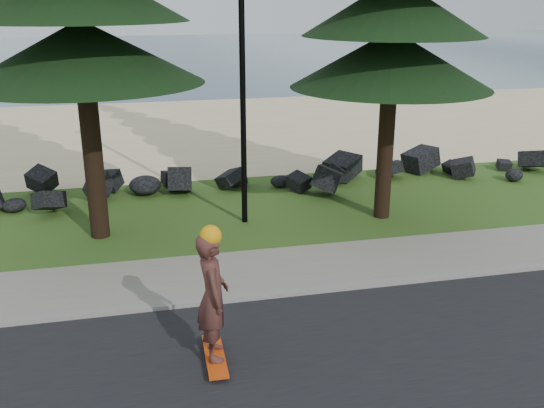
% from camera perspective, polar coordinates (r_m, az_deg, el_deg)
% --- Properties ---
extents(ground, '(160.00, 160.00, 0.00)m').
position_cam_1_polar(ground, '(12.38, 0.07, -6.76)').
color(ground, '#3C581B').
rests_on(ground, ground).
extents(kerb, '(160.00, 0.20, 0.10)m').
position_cam_1_polar(kerb, '(11.57, 1.06, -8.43)').
color(kerb, gray).
rests_on(kerb, ground).
extents(sidewalk, '(160.00, 2.00, 0.08)m').
position_cam_1_polar(sidewalk, '(12.54, -0.13, -6.21)').
color(sidewalk, gray).
rests_on(sidewalk, ground).
extents(beach_sand, '(160.00, 15.00, 0.01)m').
position_cam_1_polar(beach_sand, '(26.05, -7.02, 6.98)').
color(beach_sand, beige).
rests_on(beach_sand, ground).
extents(ocean, '(160.00, 58.00, 0.01)m').
position_cam_1_polar(ocean, '(62.15, -10.65, 13.77)').
color(ocean, '#355165').
rests_on(ocean, ground).
extents(seawall_boulders, '(60.00, 2.40, 1.10)m').
position_cam_1_polar(seawall_boulders, '(17.50, -3.97, 1.07)').
color(seawall_boulders, black).
rests_on(seawall_boulders, ground).
extents(lamp_post, '(0.25, 0.14, 8.14)m').
position_cam_1_polar(lamp_post, '(14.34, -2.83, 14.01)').
color(lamp_post, black).
rests_on(lamp_post, ground).
extents(skateboarder, '(0.50, 1.22, 2.25)m').
position_cam_1_polar(skateboarder, '(9.17, -5.60, -8.70)').
color(skateboarder, '#D3410C').
rests_on(skateboarder, ground).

